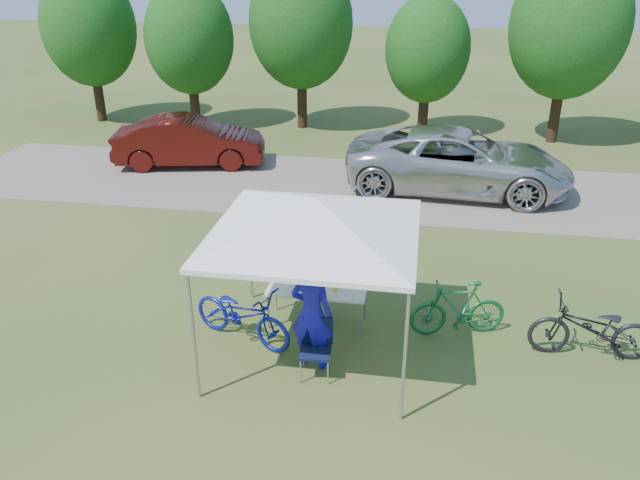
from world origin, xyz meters
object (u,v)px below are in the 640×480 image
object	(u,v)px
cyclist	(312,314)
cooler	(303,278)
bike_blue	(242,314)
minivan	(459,161)
folding_chair	(317,342)
bike_green	(458,308)
sedan	(190,141)
bike_dark	(592,329)
folding_table	(317,290)

from	to	relation	value
cyclist	cooler	bearing A→B (deg)	-59.70
bike_blue	minivan	distance (m)	8.99
folding_chair	cooler	world-z (taller)	cooler
folding_chair	bike_green	world-z (taller)	bike_green
minivan	sedan	distance (m)	8.13
folding_chair	bike_dark	distance (m)	4.48
bike_blue	sedan	distance (m)	10.02
cooler	minivan	distance (m)	7.95
folding_table	sedan	distance (m)	9.93
folding_chair	bike_green	bearing A→B (deg)	29.12
cyclist	minivan	size ratio (longest dim) A/B	0.31
folding_chair	bike_dark	size ratio (longest dim) A/B	0.47
folding_chair	cooler	size ratio (longest dim) A/B	1.89
cyclist	bike_green	world-z (taller)	cyclist
folding_table	bike_dark	size ratio (longest dim) A/B	0.87
folding_chair	sedan	distance (m)	11.25
bike_green	sedan	size ratio (longest dim) A/B	0.37
folding_table	minivan	world-z (taller)	minivan
minivan	sedan	world-z (taller)	minivan
minivan	cooler	bearing A→B (deg)	161.89
cyclist	sedan	bearing A→B (deg)	-46.91
folding_table	cyclist	size ratio (longest dim) A/B	0.92
bike_dark	folding_table	bearing A→B (deg)	-94.41
folding_table	bike_green	xyz separation A→B (m)	(2.44, 0.08, -0.17)
bike_dark	cooler	bearing A→B (deg)	-94.25
bike_blue	bike_green	bearing A→B (deg)	-55.19
cyclist	bike_dark	distance (m)	4.57
cooler	minivan	bearing A→B (deg)	68.46
folding_table	minivan	distance (m)	7.86
bike_blue	folding_table	bearing A→B (deg)	-35.38
folding_chair	cyclist	distance (m)	0.45
cyclist	bike_blue	distance (m)	1.44
bike_green	folding_table	bearing A→B (deg)	-102.66
cyclist	bike_blue	size ratio (longest dim) A/B	0.97
bike_blue	folding_chair	bearing A→B (deg)	-93.33
folding_chair	minivan	bearing A→B (deg)	69.94
cyclist	bike_dark	size ratio (longest dim) A/B	0.95
bike_blue	bike_dark	bearing A→B (deg)	-63.09
cooler	bike_green	xyz separation A→B (m)	(2.70, 0.08, -0.39)
sedan	bike_blue	bearing A→B (deg)	-167.00
bike_dark	bike_blue	bearing A→B (deg)	-86.40
cooler	bike_green	distance (m)	2.73
cyclist	bike_green	xyz separation A→B (m)	(2.32, 1.29, -0.44)
cooler	bike_blue	bearing A→B (deg)	-140.76
bike_green	bike_dark	xyz separation A→B (m)	(2.13, -0.33, 0.02)
folding_table	bike_blue	bearing A→B (deg)	-147.46
bike_dark	cyclist	bearing A→B (deg)	-78.98
folding_chair	sedan	size ratio (longest dim) A/B	0.20
folding_chair	sedan	world-z (taller)	sedan
folding_table	cyclist	xyz separation A→B (m)	(0.13, -1.22, 0.27)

